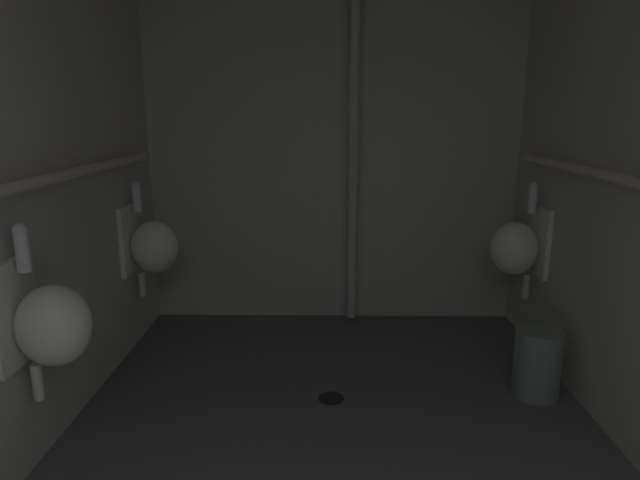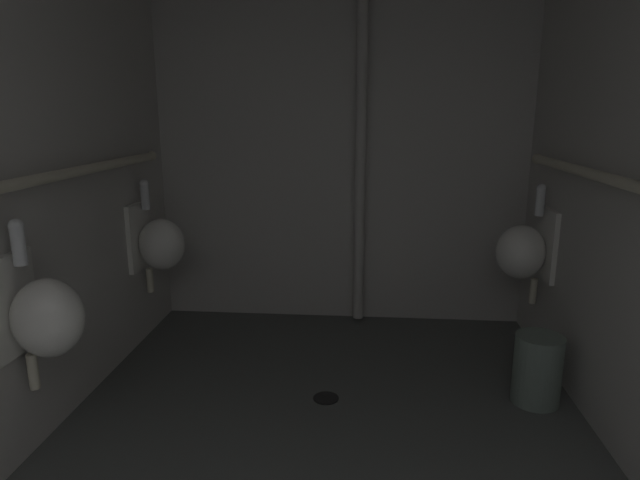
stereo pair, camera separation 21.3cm
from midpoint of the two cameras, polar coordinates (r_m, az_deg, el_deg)
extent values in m
cube|color=#4C4F4C|center=(2.57, 2.43, -23.94)|extent=(2.74, 3.77, 0.08)
cube|color=#B8B4AE|center=(3.90, 3.83, 9.44)|extent=(2.74, 0.06, 2.49)
ellipsoid|color=silver|center=(2.52, -24.60, -7.55)|extent=(0.30, 0.26, 0.34)
cube|color=silver|center=(2.58, -27.73, -6.21)|extent=(0.03, 0.30, 0.44)
cylinder|color=silver|center=(2.48, -27.11, -0.64)|extent=(0.06, 0.06, 0.16)
sphere|color=silver|center=(2.46, -27.32, 1.29)|extent=(0.06, 0.06, 0.06)
cylinder|color=beige|center=(2.66, -25.99, -12.42)|extent=(0.04, 0.04, 0.16)
ellipsoid|color=silver|center=(3.65, -14.73, -0.46)|extent=(0.30, 0.26, 0.34)
cube|color=silver|center=(3.69, -17.05, 0.35)|extent=(0.03, 0.30, 0.44)
cylinder|color=silver|center=(3.62, -16.37, 4.34)|extent=(0.06, 0.06, 0.16)
sphere|color=silver|center=(3.61, -16.46, 5.67)|extent=(0.06, 0.06, 0.06)
cylinder|color=beige|center=(3.75, -15.95, -4.14)|extent=(0.04, 0.04, 0.16)
ellipsoid|color=silver|center=(3.60, 21.99, -1.21)|extent=(0.30, 0.26, 0.34)
cube|color=silver|center=(3.64, 24.39, -0.48)|extent=(0.03, 0.30, 0.44)
cylinder|color=silver|center=(3.57, 23.81, 3.60)|extent=(0.06, 0.06, 0.16)
sphere|color=silver|center=(3.55, 23.94, 4.95)|extent=(0.06, 0.06, 0.06)
cylinder|color=beige|center=(3.70, 23.14, -4.98)|extent=(0.04, 0.04, 0.16)
cylinder|color=beige|center=(2.44, -28.16, 4.97)|extent=(0.05, 3.01, 0.05)
sphere|color=beige|center=(3.79, -15.82, 8.51)|extent=(0.06, 0.06, 0.06)
sphere|color=beige|center=(3.73, 23.49, 7.85)|extent=(0.06, 0.06, 0.06)
cylinder|color=#B8B4AE|center=(3.79, 5.93, 9.28)|extent=(0.07, 0.07, 2.44)
cylinder|color=black|center=(3.05, 2.71, -16.34)|extent=(0.14, 0.14, 0.01)
cylinder|color=slate|center=(3.19, 23.79, -12.42)|extent=(0.25, 0.25, 0.38)
camera|label=1|loc=(0.11, -85.26, 1.13)|focal=30.39mm
camera|label=2|loc=(0.11, 94.74, -1.13)|focal=30.39mm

